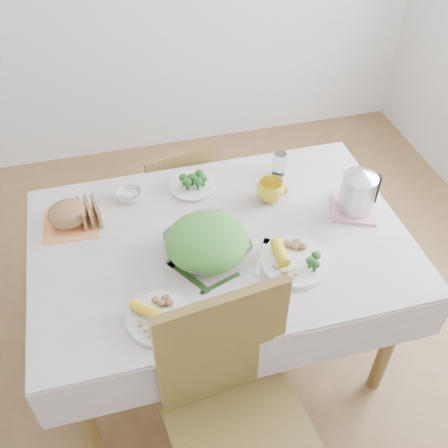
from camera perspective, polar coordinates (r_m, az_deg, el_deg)
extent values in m
plane|color=brown|center=(2.70, -0.31, -13.04)|extent=(3.60, 3.60, 0.00)
cube|color=brown|center=(2.39, -0.34, -8.12)|extent=(1.40, 0.90, 0.75)
cube|color=beige|center=(2.11, -0.39, -1.72)|extent=(1.50, 1.00, 0.01)
cube|color=brown|center=(2.81, -5.91, 3.88)|extent=(0.43, 0.43, 0.80)
imported|color=white|center=(2.02, -1.81, -2.45)|extent=(0.38, 0.38, 0.07)
cylinder|color=white|center=(1.85, -7.01, -10.13)|extent=(0.31, 0.31, 0.02)
cylinder|color=white|center=(2.02, 7.68, -4.10)|extent=(0.35, 0.35, 0.02)
cylinder|color=beige|center=(2.33, -3.45, 4.14)|extent=(0.21, 0.21, 0.02)
cube|color=#F68E48|center=(2.26, -16.36, 0.12)|extent=(0.23, 0.23, 0.00)
ellipsoid|color=brown|center=(2.22, -16.64, 1.16)|extent=(0.17, 0.16, 0.10)
imported|color=white|center=(2.31, -10.27, 3.09)|extent=(0.14, 0.14, 0.03)
imported|color=yellow|center=(2.26, 5.05, 3.66)|extent=(0.16, 0.16, 0.09)
cylinder|color=white|center=(2.39, 6.07, 6.72)|extent=(0.07, 0.07, 0.11)
cube|color=pink|center=(2.29, 13.95, 1.62)|extent=(0.24, 0.24, 0.01)
cylinder|color=#B2B5BA|center=(2.22, 14.44, 3.78)|extent=(0.15, 0.15, 0.20)
cube|color=silver|center=(1.97, -3.88, -5.78)|extent=(0.14, 0.19, 0.00)
cube|color=silver|center=(2.04, 4.17, -3.55)|extent=(0.12, 0.18, 0.00)
cube|color=silver|center=(1.94, -0.34, -6.44)|extent=(0.16, 0.07, 0.00)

